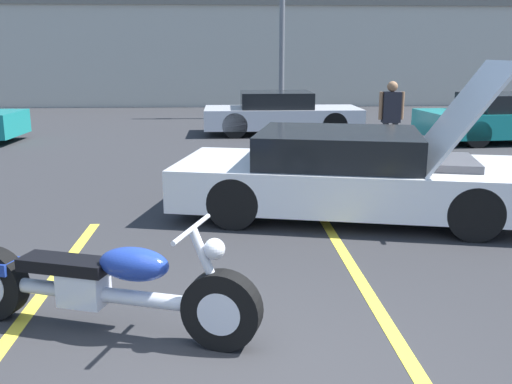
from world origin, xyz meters
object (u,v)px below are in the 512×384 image
at_px(motorcycle, 100,286).
at_px(spectator_by_show_car, 391,114).
at_px(show_car_hood_open, 352,174).
at_px(parked_car_mid_row, 281,114).

distance_m(motorcycle, spectator_by_show_car, 8.56).
bearing_deg(show_car_hood_open, spectator_by_show_car, 80.35).
bearing_deg(spectator_by_show_car, parked_car_mid_row, 113.63).
xyz_separation_m(show_car_hood_open, parked_car_mid_row, (-0.15, 8.32, -0.02)).
bearing_deg(motorcycle, parked_car_mid_row, 95.62).
distance_m(show_car_hood_open, parked_car_mid_row, 8.32).
bearing_deg(motorcycle, spectator_by_show_car, 77.02).
bearing_deg(parked_car_mid_row, spectator_by_show_car, -66.08).
bearing_deg(show_car_hood_open, motorcycle, -117.21).
relative_size(motorcycle, parked_car_mid_row, 0.59).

